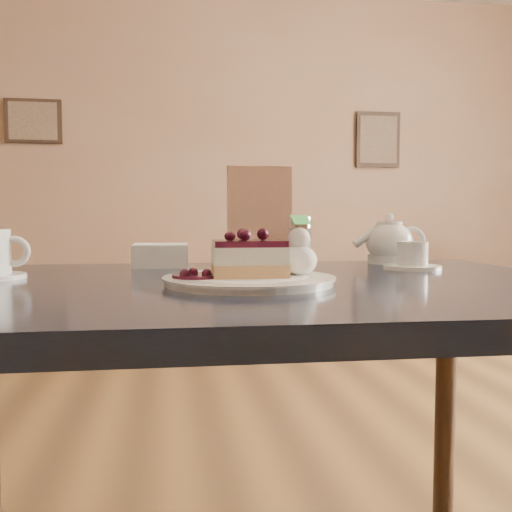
{
  "coord_description": "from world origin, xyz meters",
  "views": [
    {
      "loc": [
        -0.31,
        -0.55,
        0.83
      ],
      "look_at": [
        -0.18,
        0.26,
        0.78
      ],
      "focal_mm": 40.0,
      "sensor_mm": 36.0,
      "label": 1
    }
  ],
  "objects": [
    {
      "name": "napkin_stack",
      "position": [
        -0.32,
        0.68,
        0.75
      ],
      "size": [
        0.12,
        0.12,
        0.05
      ],
      "primitive_type": "cube",
      "rotation": [
        0.0,
        0.0,
        -0.02
      ],
      "color": "white",
      "rests_on": "main_table"
    },
    {
      "name": "main_table",
      "position": [
        -0.18,
        0.38,
        0.65
      ],
      "size": [
        1.18,
        0.8,
        0.73
      ],
      "rotation": [
        0.0,
        0.0,
        -0.02
      ],
      "color": "black",
      "rests_on": "ground"
    },
    {
      "name": "cheesecake_slice",
      "position": [
        -0.18,
        0.33,
        0.77
      ],
      "size": [
        0.12,
        0.08,
        0.06
      ],
      "rotation": [
        0.0,
        0.0,
        -0.02
      ],
      "color": "#E2C184",
      "rests_on": "dessert_plate"
    },
    {
      "name": "whipped_cream",
      "position": [
        -0.1,
        0.34,
        0.76
      ],
      "size": [
        0.06,
        0.06,
        0.05
      ],
      "color": "white",
      "rests_on": "dessert_plate"
    },
    {
      "name": "menu_card",
      "position": [
        -0.11,
        0.65,
        0.83
      ],
      "size": [
        0.14,
        0.03,
        0.21
      ],
      "primitive_type": "cube",
      "rotation": [
        0.0,
        0.0,
        -0.02
      ],
      "color": "#FFDCB5",
      "rests_on": "main_table"
    },
    {
      "name": "tea_set",
      "position": [
        0.19,
        0.65,
        0.77
      ],
      "size": [
        0.16,
        0.26,
        0.1
      ],
      "color": "white",
      "rests_on": "main_table"
    },
    {
      "name": "dessert_plate",
      "position": [
        -0.18,
        0.33,
        0.73
      ],
      "size": [
        0.26,
        0.26,
        0.01
      ],
      "primitive_type": "cylinder",
      "color": "white",
      "rests_on": "main_table"
    },
    {
      "name": "berry_sauce",
      "position": [
        -0.26,
        0.33,
        0.74
      ],
      "size": [
        0.08,
        0.08,
        0.01
      ],
      "primitive_type": "cylinder",
      "color": "#3A0E24",
      "rests_on": "dessert_plate"
    },
    {
      "name": "sugar_shaker",
      "position": [
        -0.03,
        0.65,
        0.78
      ],
      "size": [
        0.06,
        0.06,
        0.11
      ],
      "color": "white",
      "rests_on": "main_table"
    }
  ]
}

